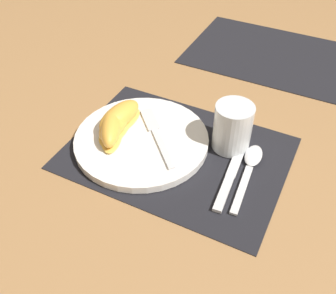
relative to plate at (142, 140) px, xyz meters
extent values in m
plane|color=#A37547|center=(0.08, 0.01, -0.01)|extent=(3.00, 3.00, 0.00)
cube|color=black|center=(0.08, 0.01, -0.01)|extent=(0.43, 0.32, 0.00)
cube|color=black|center=(0.13, 0.48, -0.01)|extent=(0.43, 0.32, 0.00)
cylinder|color=white|center=(0.00, 0.00, 0.00)|extent=(0.28, 0.28, 0.02)
cylinder|color=silver|center=(0.17, 0.08, 0.04)|extent=(0.08, 0.08, 0.10)
cylinder|color=orange|center=(0.17, 0.08, 0.01)|extent=(0.06, 0.06, 0.03)
cube|color=silver|center=(0.20, -0.05, 0.00)|extent=(0.02, 0.09, 0.01)
cube|color=silver|center=(0.19, 0.06, -0.01)|extent=(0.03, 0.13, 0.01)
cube|color=silver|center=(0.23, -0.03, -0.01)|extent=(0.02, 0.12, 0.01)
ellipsoid|color=silver|center=(0.22, 0.06, 0.00)|extent=(0.04, 0.07, 0.01)
cube|color=silver|center=(0.06, -0.01, 0.01)|extent=(0.09, 0.09, 0.00)
cube|color=silver|center=(-0.01, 0.06, 0.01)|extent=(0.07, 0.07, 0.00)
ellipsoid|color=#F7C656|center=(-0.06, 0.02, 0.01)|extent=(0.07, 0.13, 0.01)
ellipsoid|color=#F9B242|center=(-0.06, 0.02, 0.03)|extent=(0.06, 0.12, 0.04)
ellipsoid|color=#F7C656|center=(-0.06, 0.00, 0.01)|extent=(0.07, 0.13, 0.01)
ellipsoid|color=#F9B242|center=(-0.06, 0.00, 0.03)|extent=(0.07, 0.12, 0.04)
ellipsoid|color=#F7C656|center=(-0.06, -0.02, 0.01)|extent=(0.09, 0.12, 0.01)
ellipsoid|color=#F9B242|center=(-0.06, -0.02, 0.03)|extent=(0.09, 0.12, 0.04)
camera|label=1|loc=(0.32, -0.51, 0.54)|focal=42.00mm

